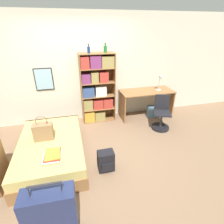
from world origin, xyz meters
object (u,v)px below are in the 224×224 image
object	(u,v)px
bookcase	(96,89)
desk_chair	(161,118)
bed	(52,149)
book_stack_on_bed	(52,155)
bottle_green	(89,50)
waste_bin	(151,111)
suitcase	(51,214)
handbag	(43,131)
bottle_brown	(105,49)
desk	(146,98)
desk_lamp	(161,79)
backpack	(106,161)

from	to	relation	value
bookcase	desk_chair	world-z (taller)	bookcase
bed	desk_chair	distance (m)	2.57
book_stack_on_bed	bottle_green	xyz separation A→B (m)	(0.88, 1.75, 1.36)
bottle_green	waste_bin	bearing A→B (deg)	-4.67
suitcase	bed	bearing A→B (deg)	93.57
handbag	suitcase	size ratio (longest dim) A/B	0.57
waste_bin	bottle_brown	bearing A→B (deg)	172.73
bed	bottle_brown	world-z (taller)	bottle_brown
handbag	book_stack_on_bed	distance (m)	0.59
waste_bin	book_stack_on_bed	bearing A→B (deg)	-147.18
waste_bin	bookcase	bearing A→B (deg)	173.12
bottle_green	handbag	bearing A→B (deg)	-131.09
desk	waste_bin	world-z (taller)	desk
bookcase	bottle_green	distance (m)	0.94
suitcase	waste_bin	size ratio (longest dim) A/B	2.78
desk	waste_bin	xyz separation A→B (m)	(0.16, -0.06, -0.38)
bottle_green	bottle_brown	bearing A→B (deg)	3.86
book_stack_on_bed	waste_bin	world-z (taller)	book_stack_on_bed
bottle_brown	bed	bearing A→B (deg)	-136.16
book_stack_on_bed	desk_lamp	size ratio (longest dim) A/B	0.81
suitcase	waste_bin	world-z (taller)	suitcase
bookcase	bottle_green	xyz separation A→B (m)	(-0.14, -0.05, 0.93)
desk	bookcase	bearing A→B (deg)	174.87
bottle_green	backpack	world-z (taller)	bottle_green
backpack	waste_bin	xyz separation A→B (m)	(1.65, 1.67, -0.03)
desk_chair	desk	bearing A→B (deg)	99.16
handbag	bottle_green	size ratio (longest dim) A/B	2.34
handbag	desk_lamp	xyz separation A→B (m)	(2.86, 1.10, 0.47)
bed	waste_bin	size ratio (longest dim) A/B	6.03
book_stack_on_bed	bottle_brown	distance (m)	2.57
book_stack_on_bed	desk	xyz separation A→B (m)	(2.34, 1.67, 0.09)
bottle_green	desk	xyz separation A→B (m)	(1.46, -0.07, -1.27)
bottle_green	desk_lamp	distance (m)	1.97
suitcase	desk_lamp	size ratio (longest dim) A/B	1.81
waste_bin	desk	bearing A→B (deg)	159.68
suitcase	bookcase	distance (m)	2.95
bookcase	desk_lamp	size ratio (longest dim) A/B	3.75
book_stack_on_bed	backpack	xyz separation A→B (m)	(0.85, -0.05, -0.26)
backpack	handbag	bearing A→B (deg)	149.35
desk_chair	bottle_green	bearing A→B (deg)	154.46
bookcase	bottle_brown	world-z (taller)	bottle_brown
bed	desk_lamp	distance (m)	3.11
desk	bottle_brown	bearing A→B (deg)	174.81
bottle_brown	desk	world-z (taller)	bottle_brown
bottle_brown	waste_bin	xyz separation A→B (m)	(1.24, -0.16, -1.65)
handbag	waste_bin	xyz separation A→B (m)	(2.67, 1.07, -0.42)
book_stack_on_bed	bookcase	distance (m)	2.10
handbag	waste_bin	distance (m)	2.90
handbag	bottle_brown	world-z (taller)	bottle_brown
handbag	desk	bearing A→B (deg)	24.20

